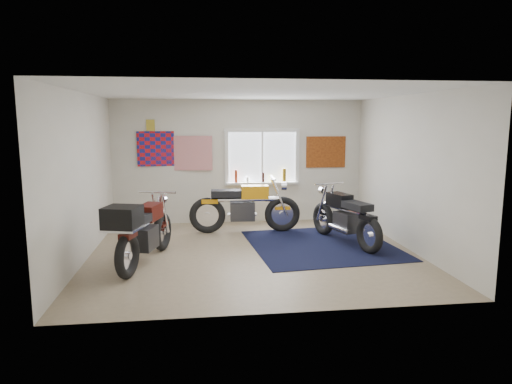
{
  "coord_description": "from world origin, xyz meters",
  "views": [
    {
      "loc": [
        -0.91,
        -7.51,
        2.25
      ],
      "look_at": [
        0.1,
        0.4,
        1.0
      ],
      "focal_mm": 32.0,
      "sensor_mm": 36.0,
      "label": 1
    }
  ],
  "objects": [
    {
      "name": "black_chrome_bike",
      "position": [
        1.75,
        0.41,
        0.47
      ],
      "size": [
        0.84,
        2.04,
        1.08
      ],
      "rotation": [
        0.0,
        0.0,
        1.87
      ],
      "color": "black",
      "rests_on": "navy_rug"
    },
    {
      "name": "ground",
      "position": [
        0.0,
        0.0,
        0.0
      ],
      "size": [
        5.5,
        5.5,
        0.0
      ],
      "primitive_type": "plane",
      "color": "#9E896B",
      "rests_on": "ground"
    },
    {
      "name": "yellow_triumph",
      "position": [
        0.01,
        1.5,
        0.5
      ],
      "size": [
        2.26,
        0.68,
        1.14
      ],
      "rotation": [
        0.0,
        0.0,
        -0.04
      ],
      "color": "black",
      "rests_on": "ground"
    },
    {
      "name": "flag_display",
      "position": [
        -1.9,
        2.48,
        2.15
      ],
      "size": [
        1.6,
        0.1,
        1.17
      ],
      "color": "red",
      "rests_on": "room_shell"
    },
    {
      "name": "navy_rug",
      "position": [
        1.29,
        0.33,
        0.01
      ],
      "size": [
        2.72,
        2.81,
        0.01
      ],
      "primitive_type": "cube",
      "rotation": [
        0.0,
        0.0,
        0.09
      ],
      "color": "black",
      "rests_on": "ground"
    },
    {
      "name": "window_assembly",
      "position": [
        0.5,
        2.47,
        1.37
      ],
      "size": [
        1.66,
        0.17,
        1.26
      ],
      "color": "white",
      "rests_on": "room_shell"
    },
    {
      "name": "oil_bottles",
      "position": [
        0.56,
        2.4,
        1.03
      ],
      "size": [
        1.16,
        0.09,
        0.3
      ],
      "color": "maroon",
      "rests_on": "window_assembly"
    },
    {
      "name": "room_shell",
      "position": [
        0.0,
        0.0,
        1.64
      ],
      "size": [
        5.5,
        5.5,
        5.5
      ],
      "color": "white",
      "rests_on": "ground"
    },
    {
      "name": "maroon_tourer",
      "position": [
        -1.8,
        -0.48,
        0.56
      ],
      "size": [
        0.97,
        2.12,
        1.08
      ],
      "rotation": [
        0.0,
        0.0,
        1.3
      ],
      "color": "black",
      "rests_on": "ground"
    },
    {
      "name": "triumph_poster",
      "position": [
        1.95,
        2.48,
        1.55
      ],
      "size": [
        0.9,
        0.03,
        0.7
      ],
      "primitive_type": "cube",
      "color": "#A54C14",
      "rests_on": "room_shell"
    }
  ]
}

